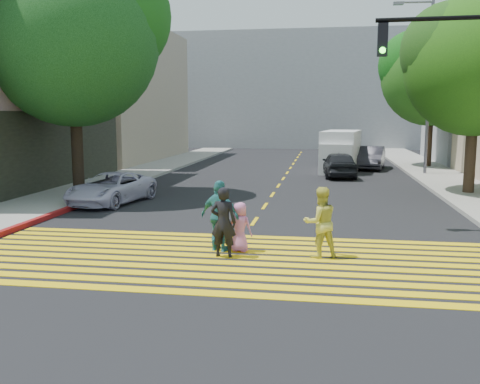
% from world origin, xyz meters
% --- Properties ---
extents(ground, '(120.00, 120.00, 0.00)m').
position_xyz_m(ground, '(0.00, 0.00, 0.00)').
color(ground, black).
extents(sidewalk_left, '(3.00, 40.00, 0.15)m').
position_xyz_m(sidewalk_left, '(-8.50, 22.00, 0.07)').
color(sidewalk_left, gray).
rests_on(sidewalk_left, ground).
extents(sidewalk_right, '(3.00, 60.00, 0.15)m').
position_xyz_m(sidewalk_right, '(8.50, 15.00, 0.07)').
color(sidewalk_right, gray).
rests_on(sidewalk_right, ground).
extents(curb_red, '(0.20, 8.00, 0.16)m').
position_xyz_m(curb_red, '(-6.90, 6.00, 0.08)').
color(curb_red, maroon).
rests_on(curb_red, ground).
extents(crosswalk, '(13.40, 5.30, 0.01)m').
position_xyz_m(crosswalk, '(0.00, 1.28, 0.01)').
color(crosswalk, yellow).
rests_on(crosswalk, ground).
extents(lane_line, '(0.12, 34.40, 0.01)m').
position_xyz_m(lane_line, '(0.00, 22.50, 0.01)').
color(lane_line, yellow).
rests_on(lane_line, ground).
extents(building_left_tan, '(12.00, 16.00, 10.00)m').
position_xyz_m(building_left_tan, '(-16.00, 28.00, 5.00)').
color(building_left_tan, tan).
rests_on(building_left_tan, ground).
extents(backdrop_block, '(30.00, 8.00, 12.00)m').
position_xyz_m(backdrop_block, '(0.00, 48.00, 6.00)').
color(backdrop_block, gray).
rests_on(backdrop_block, ground).
extents(tree_left, '(9.08, 9.00, 10.15)m').
position_xyz_m(tree_left, '(-7.95, 10.10, 6.84)').
color(tree_left, black).
rests_on(tree_left, ground).
extents(tree_right_near, '(7.24, 6.86, 8.58)m').
position_xyz_m(tree_right_near, '(8.45, 13.09, 5.80)').
color(tree_right_near, black).
rests_on(tree_right_near, ground).
extents(tree_right_far, '(7.71, 7.24, 9.32)m').
position_xyz_m(tree_right_far, '(8.96, 25.47, 6.29)').
color(tree_right_far, '#3B2A1A').
rests_on(tree_right_far, ground).
extents(pedestrian_man, '(0.65, 0.44, 1.73)m').
position_xyz_m(pedestrian_man, '(-0.17, 1.51, 0.87)').
color(pedestrian_man, black).
rests_on(pedestrian_man, ground).
extents(pedestrian_woman, '(1.02, 0.91, 1.73)m').
position_xyz_m(pedestrian_woman, '(2.16, 1.87, 0.87)').
color(pedestrian_woman, '#CFC949').
rests_on(pedestrian_woman, ground).
extents(pedestrian_child, '(0.70, 0.55, 1.27)m').
position_xyz_m(pedestrian_child, '(0.14, 2.09, 0.64)').
color(pedestrian_child, pink).
rests_on(pedestrian_child, ground).
extents(pedestrian_extra, '(1.15, 0.77, 1.82)m').
position_xyz_m(pedestrian_extra, '(-0.37, 2.06, 0.91)').
color(pedestrian_extra, teal).
rests_on(pedestrian_extra, ground).
extents(white_sedan, '(2.70, 4.61, 1.20)m').
position_xyz_m(white_sedan, '(-6.03, 8.69, 0.60)').
color(white_sedan, silver).
rests_on(white_sedan, ground).
extents(dark_car_near, '(2.13, 4.39, 1.44)m').
position_xyz_m(dark_car_near, '(2.99, 19.19, 0.72)').
color(dark_car_near, black).
rests_on(dark_car_near, ground).
extents(silver_car, '(2.07, 4.84, 1.39)m').
position_xyz_m(silver_car, '(3.16, 29.00, 0.69)').
color(silver_car, gray).
rests_on(silver_car, ground).
extents(dark_car_parked, '(2.23, 4.60, 1.45)m').
position_xyz_m(dark_car_parked, '(5.14, 24.12, 0.73)').
color(dark_car_parked, '#222129').
rests_on(dark_car_parked, ground).
extents(white_van, '(2.70, 5.50, 2.49)m').
position_xyz_m(white_van, '(3.15, 22.32, 1.18)').
color(white_van, silver).
rests_on(white_van, ground).
extents(street_lamp, '(2.22, 0.28, 9.81)m').
position_xyz_m(street_lamp, '(7.67, 20.65, 5.63)').
color(street_lamp, '#575662').
rests_on(street_lamp, ground).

